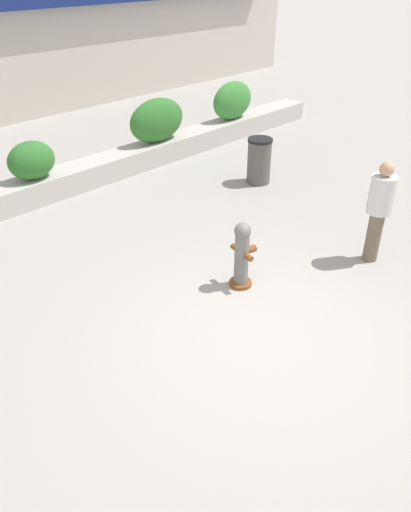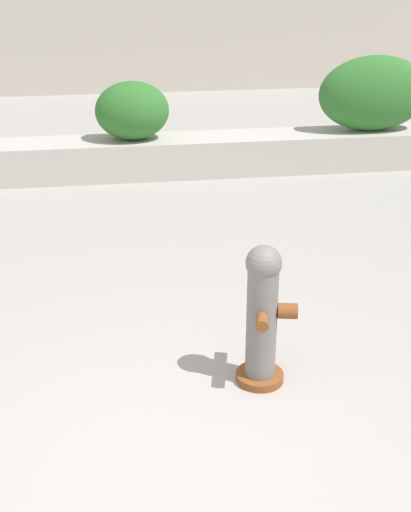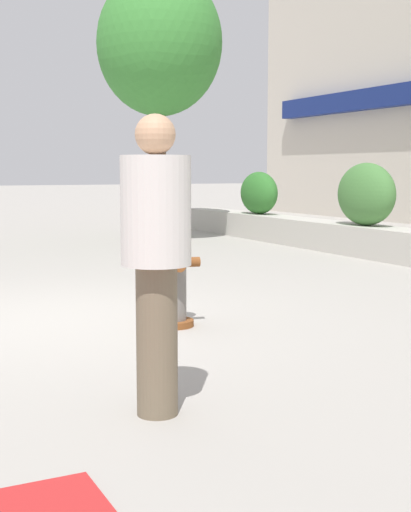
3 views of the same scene
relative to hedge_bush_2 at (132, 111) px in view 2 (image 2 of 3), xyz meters
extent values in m
plane|color=#9E9991|center=(-0.08, -6.00, -0.88)|extent=(120.00, 120.00, 0.00)
cube|color=#B7B2A8|center=(-0.08, 0.00, -0.63)|extent=(18.00, 0.70, 0.50)
ellipsoid|color=#2D6B28|center=(0.00, 0.00, 0.00)|extent=(0.98, 0.70, 0.77)
ellipsoid|color=#2D6B28|center=(3.31, 0.00, 0.13)|extent=(1.56, 0.64, 1.03)
cylinder|color=brown|center=(0.65, -5.04, -0.85)|extent=(0.42, 0.42, 0.06)
cylinder|color=slate|center=(0.65, -5.04, -0.40)|extent=(0.26, 0.26, 0.85)
sphere|color=slate|center=(0.65, -5.04, 0.07)|extent=(0.25, 0.25, 0.25)
cylinder|color=brown|center=(0.82, -5.08, -0.30)|extent=(0.16, 0.14, 0.11)
cylinder|color=brown|center=(0.61, -5.21, -0.30)|extent=(0.11, 0.14, 0.09)
cylinder|color=brown|center=(0.68, -4.88, -0.30)|extent=(0.11, 0.14, 0.09)
camera|label=1|loc=(-4.30, -9.18, 3.55)|focal=35.00mm
camera|label=2|loc=(-0.38, -9.36, 2.13)|focal=50.00mm
camera|label=3|loc=(6.48, -7.63, 0.53)|focal=50.00mm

